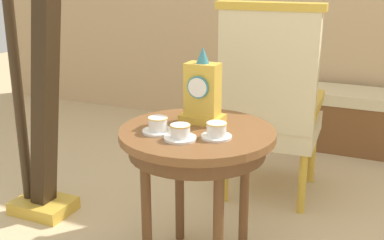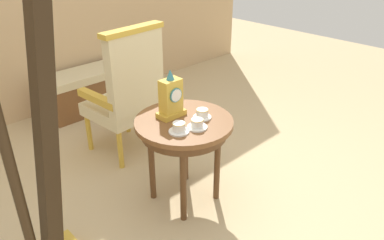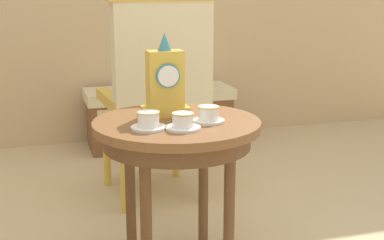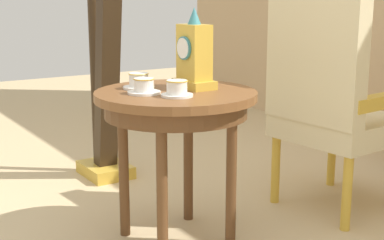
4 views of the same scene
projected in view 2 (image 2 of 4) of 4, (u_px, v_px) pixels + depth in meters
name	position (u px, v px, depth m)	size (l,w,h in m)	color
ground_plane	(193.00, 204.00, 2.73)	(10.00, 10.00, 0.00)	tan
side_table	(184.00, 131.00, 2.54)	(0.67, 0.67, 0.65)	brown
teacup_left	(179.00, 128.00, 2.34)	(0.13, 0.13, 0.07)	white
teacup_right	(197.00, 124.00, 2.39)	(0.13, 0.13, 0.06)	white
teacup_center	(202.00, 114.00, 2.52)	(0.13, 0.13, 0.06)	white
mantel_clock	(171.00, 98.00, 2.49)	(0.19, 0.11, 0.34)	gold
armchair	(128.00, 91.00, 3.09)	(0.58, 0.57, 1.14)	beige
harp	(37.00, 158.00, 1.95)	(0.40, 0.24, 1.81)	gold
window_bench	(93.00, 88.00, 4.10)	(1.09, 0.40, 0.44)	beige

